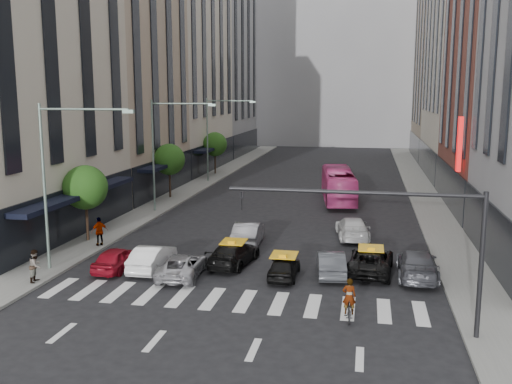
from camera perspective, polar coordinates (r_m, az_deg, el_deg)
The scene contains 33 objects.
ground at distance 26.13m, azimuth -3.10°, elevation -11.88°, with size 160.00×160.00×0.00m, color black.
sidewalk_left at distance 57.12m, azimuth -6.94°, elevation 0.13°, with size 3.00×96.00×0.15m, color slate.
sidewalk_right at distance 54.65m, azimuth 16.66°, elevation -0.66°, with size 3.00×96.00×0.15m, color slate.
building_left_a at distance 41.71m, azimuth -23.33°, elevation 15.05°, with size 8.00×18.00×28.00m, color beige.
building_left_b at distance 56.47m, azimuth -13.28°, elevation 11.98°, with size 8.00×16.00×24.00m, color tan.
building_left_c at distance 73.70m, azimuth -7.50°, elevation 16.28°, with size 8.00×20.00×36.00m, color beige.
building_left_d at distance 91.61m, azimuth -3.59°, elevation 13.19°, with size 8.00×18.00×30.00m, color gray.
building_right_b at distance 51.80m, azimuth 23.92°, elevation 12.73°, with size 8.00×18.00×26.00m, color brown.
building_right_d at distance 89.30m, azimuth 18.56°, elevation 12.16°, with size 8.00×18.00×28.00m, color tan.
building_far at distance 109.00m, azimuth 8.13°, elevation 14.17°, with size 30.00×10.00×36.00m, color gray.
tree_near at distance 38.43m, azimuth -16.70°, elevation 0.44°, with size 2.88×2.88×4.95m.
tree_mid at distance 52.97m, azimuth -8.67°, elevation 3.23°, with size 2.88×2.88×4.95m.
tree_far at distance 68.16m, azimuth -4.13°, elevation 4.78°, with size 2.88×2.88×4.95m.
streetlamp_near at distance 32.08m, azimuth -19.07°, elevation 2.58°, with size 5.38×0.25×9.00m.
streetlamp_mid at distance 46.54m, azimuth -9.18°, elevation 5.10°, with size 5.38×0.25×9.00m.
streetlamp_far at distance 61.76m, azimuth -4.04°, elevation 6.35°, with size 5.38×0.25×9.00m.
traffic_signal at distance 23.17m, azimuth 14.97°, elevation -3.45°, with size 10.10×0.20×6.00m.
liberty_sign at distance 44.16m, azimuth 19.68°, elevation 4.53°, with size 0.30×0.70×4.00m.
car_red at distance 32.59m, azimuth -13.80°, elevation -6.50°, with size 1.54×3.82×1.30m, color maroon.
car_white_front at distance 32.22m, azimuth -10.33°, elevation -6.47°, with size 1.48×4.25×1.40m, color white.
car_silver at distance 30.83m, azimuth -7.39°, elevation -7.31°, with size 2.04×4.41×1.23m, color #AAA9AF.
taxi_left at distance 32.59m, azimuth -2.24°, elevation -6.16°, with size 1.89×4.66×1.35m, color black.
taxi_center at distance 30.42m, azimuth 2.82°, elevation -7.47°, with size 1.46×3.62×1.24m, color black.
car_grey_mid at distance 31.10m, azimuth 7.50°, elevation -7.05°, with size 1.42×4.07×1.34m, color #3E4146.
taxi_right at distance 31.81m, azimuth 11.39°, elevation -6.75°, with size 2.27×4.93×1.37m, color black.
car_grey_curb at distance 31.60m, azimuth 15.81°, elevation -6.95°, with size 2.06×5.07×1.47m, color #45464D.
car_row2_left at distance 36.84m, azimuth -0.78°, elevation -4.14°, with size 1.60×4.58×1.51m, color gray.
car_row2_right at distance 39.02m, azimuth 9.61°, elevation -3.55°, with size 1.98×4.88×1.41m, color silver.
bus at distance 51.85m, azimuth 8.23°, elevation 0.69°, with size 2.50×10.69×2.98m, color #C83B7F.
motorcycle at distance 25.45m, azimuth 9.25°, elevation -11.49°, with size 0.62×1.77×0.93m, color black.
rider at distance 25.02m, azimuth 9.33°, elevation -8.78°, with size 0.59×0.38×1.61m, color gray.
pedestrian_near at distance 31.38m, azimuth -21.17°, elevation -6.88°, with size 0.82×0.64×1.68m, color gray.
pedestrian_far at distance 37.35m, azimuth -15.37°, elevation -3.83°, with size 1.07×0.44×1.82m, color gray.
Camera 1 is at (6.01, -23.51, 9.68)m, focal length 40.00 mm.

